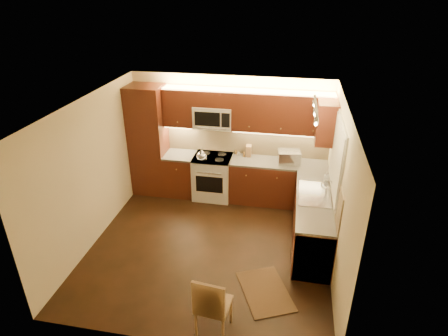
% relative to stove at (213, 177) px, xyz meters
% --- Properties ---
extents(floor, '(4.00, 4.00, 0.01)m').
position_rel_stove_xyz_m(floor, '(0.30, -1.68, -0.46)').
color(floor, black).
rests_on(floor, ground).
extents(ceiling, '(4.00, 4.00, 0.01)m').
position_rel_stove_xyz_m(ceiling, '(0.30, -1.68, 2.04)').
color(ceiling, beige).
rests_on(ceiling, ground).
extents(wall_back, '(4.00, 0.01, 2.50)m').
position_rel_stove_xyz_m(wall_back, '(0.30, 0.32, 0.79)').
color(wall_back, beige).
rests_on(wall_back, ground).
extents(wall_front, '(4.00, 0.01, 2.50)m').
position_rel_stove_xyz_m(wall_front, '(0.30, -3.67, 0.79)').
color(wall_front, beige).
rests_on(wall_front, ground).
extents(wall_left, '(0.01, 4.00, 2.50)m').
position_rel_stove_xyz_m(wall_left, '(-1.70, -1.68, 0.79)').
color(wall_left, beige).
rests_on(wall_left, ground).
extents(wall_right, '(0.01, 4.00, 2.50)m').
position_rel_stove_xyz_m(wall_right, '(2.30, -1.68, 0.79)').
color(wall_right, beige).
rests_on(wall_right, ground).
extents(pantry, '(0.70, 0.60, 2.30)m').
position_rel_stove_xyz_m(pantry, '(-1.35, 0.02, 0.69)').
color(pantry, '#401A0D').
rests_on(pantry, floor).
extents(base_cab_back_left, '(0.62, 0.60, 0.86)m').
position_rel_stove_xyz_m(base_cab_back_left, '(-0.69, 0.02, -0.03)').
color(base_cab_back_left, '#401A0D').
rests_on(base_cab_back_left, floor).
extents(counter_back_left, '(0.62, 0.60, 0.04)m').
position_rel_stove_xyz_m(counter_back_left, '(-0.69, 0.02, 0.42)').
color(counter_back_left, '#373532').
rests_on(counter_back_left, base_cab_back_left).
extents(base_cab_back_right, '(1.92, 0.60, 0.86)m').
position_rel_stove_xyz_m(base_cab_back_right, '(1.34, 0.02, -0.03)').
color(base_cab_back_right, '#401A0D').
rests_on(base_cab_back_right, floor).
extents(counter_back_right, '(1.92, 0.60, 0.04)m').
position_rel_stove_xyz_m(counter_back_right, '(1.34, 0.02, 0.42)').
color(counter_back_right, '#373532').
rests_on(counter_back_right, base_cab_back_right).
extents(base_cab_right, '(0.60, 2.00, 0.86)m').
position_rel_stove_xyz_m(base_cab_right, '(2.00, -1.28, -0.03)').
color(base_cab_right, '#401A0D').
rests_on(base_cab_right, floor).
extents(counter_right, '(0.60, 2.00, 0.04)m').
position_rel_stove_xyz_m(counter_right, '(2.00, -1.28, 0.42)').
color(counter_right, '#373532').
rests_on(counter_right, base_cab_right).
extents(dishwasher, '(0.58, 0.60, 0.84)m').
position_rel_stove_xyz_m(dishwasher, '(2.00, -1.98, -0.03)').
color(dishwasher, silver).
rests_on(dishwasher, floor).
extents(backsplash_back, '(3.30, 0.02, 0.60)m').
position_rel_stove_xyz_m(backsplash_back, '(0.65, 0.31, 0.74)').
color(backsplash_back, tan).
rests_on(backsplash_back, wall_back).
extents(backsplash_right, '(0.02, 2.00, 0.60)m').
position_rel_stove_xyz_m(backsplash_right, '(2.29, -1.28, 0.74)').
color(backsplash_right, tan).
rests_on(backsplash_right, wall_right).
extents(upper_cab_back_left, '(0.62, 0.35, 0.75)m').
position_rel_stove_xyz_m(upper_cab_back_left, '(-0.69, 0.15, 1.42)').
color(upper_cab_back_left, '#401A0D').
rests_on(upper_cab_back_left, wall_back).
extents(upper_cab_back_right, '(1.92, 0.35, 0.75)m').
position_rel_stove_xyz_m(upper_cab_back_right, '(1.34, 0.15, 1.42)').
color(upper_cab_back_right, '#401A0D').
rests_on(upper_cab_back_right, wall_back).
extents(upper_cab_bridge, '(0.76, 0.35, 0.31)m').
position_rel_stove_xyz_m(upper_cab_bridge, '(0.00, 0.15, 1.63)').
color(upper_cab_bridge, '#401A0D').
rests_on(upper_cab_bridge, wall_back).
extents(upper_cab_right_corner, '(0.35, 0.50, 0.75)m').
position_rel_stove_xyz_m(upper_cab_right_corner, '(2.12, -0.28, 1.42)').
color(upper_cab_right_corner, '#401A0D').
rests_on(upper_cab_right_corner, wall_right).
extents(stove, '(0.76, 0.65, 0.92)m').
position_rel_stove_xyz_m(stove, '(0.00, 0.00, 0.00)').
color(stove, silver).
rests_on(stove, floor).
extents(microwave, '(0.76, 0.38, 0.44)m').
position_rel_stove_xyz_m(microwave, '(0.00, 0.14, 1.26)').
color(microwave, silver).
rests_on(microwave, wall_back).
extents(window_frame, '(0.03, 1.44, 1.24)m').
position_rel_stove_xyz_m(window_frame, '(2.29, -1.12, 1.14)').
color(window_frame, silver).
rests_on(window_frame, wall_right).
extents(window_blinds, '(0.02, 1.36, 1.16)m').
position_rel_stove_xyz_m(window_blinds, '(2.27, -1.12, 1.14)').
color(window_blinds, silver).
rests_on(window_blinds, wall_right).
extents(sink, '(0.52, 0.86, 0.15)m').
position_rel_stove_xyz_m(sink, '(2.00, -1.12, 0.52)').
color(sink, silver).
rests_on(sink, counter_right).
extents(faucet, '(0.20, 0.04, 0.30)m').
position_rel_stove_xyz_m(faucet, '(2.18, -1.12, 0.59)').
color(faucet, silver).
rests_on(faucet, counter_right).
extents(track_light_bar, '(0.04, 1.20, 0.03)m').
position_rel_stove_xyz_m(track_light_bar, '(1.85, -1.27, 2.00)').
color(track_light_bar, silver).
rests_on(track_light_bar, ceiling).
extents(kettle, '(0.22, 0.22, 0.23)m').
position_rel_stove_xyz_m(kettle, '(-0.18, -0.19, 0.58)').
color(kettle, silver).
rests_on(kettle, stove).
extents(toaster_oven, '(0.47, 0.38, 0.26)m').
position_rel_stove_xyz_m(toaster_oven, '(1.53, 0.02, 0.57)').
color(toaster_oven, silver).
rests_on(toaster_oven, counter_back_right).
extents(knife_block, '(0.11, 0.17, 0.23)m').
position_rel_stove_xyz_m(knife_block, '(0.71, 0.22, 0.55)').
color(knife_block, olive).
rests_on(knife_block, counter_back_right).
extents(spice_jar_a, '(0.05, 0.05, 0.09)m').
position_rel_stove_xyz_m(spice_jar_a, '(0.44, 0.26, 0.49)').
color(spice_jar_a, silver).
rests_on(spice_jar_a, counter_back_right).
extents(spice_jar_b, '(0.05, 0.05, 0.09)m').
position_rel_stove_xyz_m(spice_jar_b, '(0.44, 0.25, 0.49)').
color(spice_jar_b, brown).
rests_on(spice_jar_b, counter_back_right).
extents(spice_jar_c, '(0.05, 0.05, 0.10)m').
position_rel_stove_xyz_m(spice_jar_c, '(0.52, 0.18, 0.49)').
color(spice_jar_c, silver).
rests_on(spice_jar_c, counter_back_right).
extents(spice_jar_d, '(0.04, 0.04, 0.10)m').
position_rel_stove_xyz_m(spice_jar_d, '(0.62, 0.16, 0.49)').
color(spice_jar_d, olive).
rests_on(spice_jar_d, counter_back_right).
extents(soap_bottle, '(0.09, 0.09, 0.18)m').
position_rel_stove_xyz_m(soap_bottle, '(2.21, -0.61, 0.53)').
color(soap_bottle, '#AEAEB2').
rests_on(soap_bottle, counter_right).
extents(rug, '(0.97, 1.13, 0.01)m').
position_rel_stove_xyz_m(rug, '(1.34, -2.58, -0.45)').
color(rug, black).
rests_on(rug, floor).
extents(dining_chair, '(0.46, 0.46, 0.94)m').
position_rel_stove_xyz_m(dining_chair, '(0.74, -3.38, 0.01)').
color(dining_chair, olive).
rests_on(dining_chair, floor).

